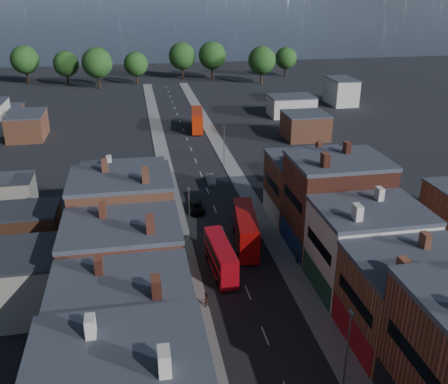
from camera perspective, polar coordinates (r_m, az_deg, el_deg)
name	(u,v)px	position (r m, az deg, el deg)	size (l,w,h in m)	color
pavement_west	(170,188)	(89.26, -6.24, 0.42)	(3.00, 200.00, 0.12)	gray
pavement_east	(241,183)	(90.95, 1.95, 0.99)	(3.00, 200.00, 0.12)	gray
terrace_west	(123,359)	(42.71, -11.44, -18.15)	(12.00, 80.00, 12.36)	#60291B
terrace_east	(442,319)	(49.83, 23.69, -13.16)	(12.00, 80.00, 12.36)	#60291B
lamp_post_1	(348,344)	(46.81, 13.97, -16.54)	(0.25, 0.70, 8.12)	slate
lamp_post_2	(189,211)	(69.23, -3.98, -2.16)	(0.25, 0.70, 8.12)	slate
lamp_post_3	(224,143)	(98.40, 0.01, 5.58)	(0.25, 0.70, 8.12)	slate
bus_0	(221,257)	(62.83, -0.38, -7.39)	(2.88, 9.79, 4.18)	red
bus_1	(246,229)	(68.65, 2.51, -4.25)	(4.00, 11.61, 4.91)	#B20C0A
bus_2	(197,120)	(124.15, -3.09, 8.23)	(3.88, 11.63, 4.93)	#BB2408
car_2	(196,207)	(79.89, -3.17, -1.76)	(2.28, 4.93, 1.37)	black
car_3	(211,180)	(91.10, -1.49, 1.38)	(1.63, 4.02, 1.17)	silver
ped_1	(206,299)	(57.36, -2.11, -12.15)	(0.86, 0.47, 1.78)	#3C1B18
ped_3	(296,256)	(66.01, 8.28, -7.26)	(1.09, 0.49, 1.86)	#5A564D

